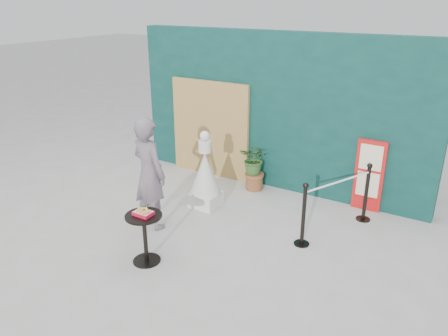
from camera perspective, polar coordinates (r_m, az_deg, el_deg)
ground at (r=6.59m, az=-5.54°, el=-11.44°), size 60.00×60.00×0.00m
back_wall at (r=8.51m, az=6.90°, el=7.27°), size 6.00×0.30×3.00m
bamboo_fence at (r=9.11m, az=-1.84°, el=5.12°), size 1.80×0.08×2.00m
woman at (r=7.08m, az=-9.74°, el=-0.75°), size 0.76×0.58×1.86m
menu_board at (r=8.03m, az=18.41°, el=-0.99°), size 0.50×0.07×1.30m
statue at (r=7.78m, az=-2.45°, el=-1.10°), size 0.56×0.56×1.42m
cafe_table at (r=6.30m, az=-10.33°, el=-8.08°), size 0.52×0.52×0.75m
food_basket at (r=6.17m, az=-10.48°, el=-5.74°), size 0.26×0.19×0.11m
planter at (r=8.50m, az=4.03°, el=0.62°), size 0.55×0.48×0.94m
stanchion_barrier at (r=7.19m, az=14.49°, el=-4.57°), size 0.84×1.54×1.03m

